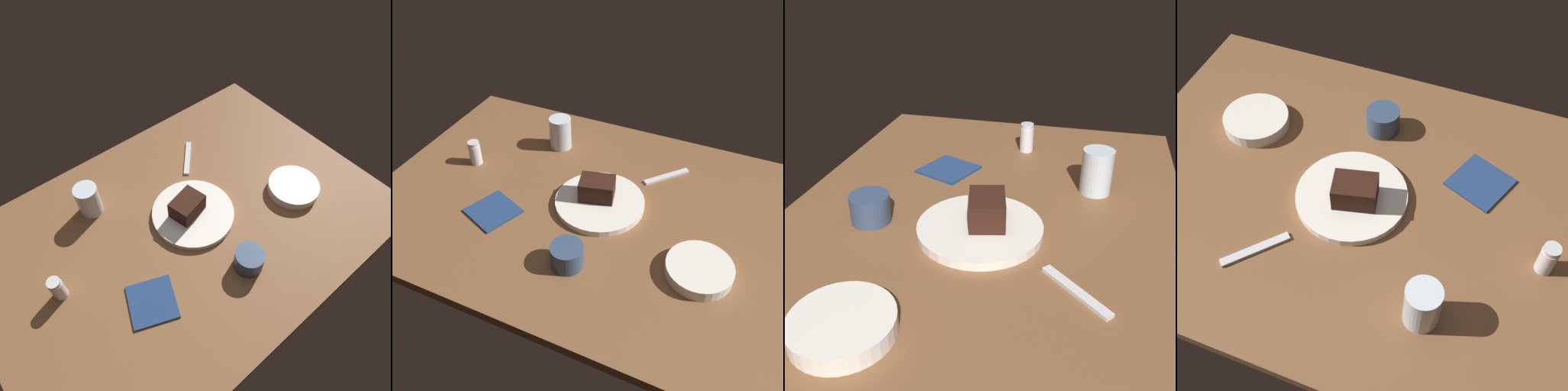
{
  "view_description": "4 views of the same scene",
  "coord_description": "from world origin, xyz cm",
  "views": [
    {
      "loc": [
        36.26,
        48.57,
        95.27
      ],
      "look_at": [
        -6.31,
        -2.98,
        8.79
      ],
      "focal_mm": 33.48,
      "sensor_mm": 36.0,
      "label": 1
    },
    {
      "loc": [
        -37.19,
        81.66,
        84.35
      ],
      "look_at": [
        -1.89,
        2.9,
        8.93
      ],
      "focal_mm": 39.5,
      "sensor_mm": 36.0,
      "label": 2
    },
    {
      "loc": [
        -78.28,
        -19.75,
        53.49
      ],
      "look_at": [
        2.94,
        0.59,
        7.58
      ],
      "focal_mm": 42.44,
      "sensor_mm": 36.0,
      "label": 3
    },
    {
      "loc": [
        25.56,
        -64.37,
        96.47
      ],
      "look_at": [
        1.48,
        -1.83,
        7.61
      ],
      "focal_mm": 47.87,
      "sensor_mm": 36.0,
      "label": 4
    }
  ],
  "objects": [
    {
      "name": "water_glass",
      "position": [
        19.21,
        -22.47,
        8.2
      ],
      "size": [
        7.03,
        7.03,
        10.39
      ],
      "primitive_type": "cylinder",
      "color": "silver",
      "rests_on": "dining_table"
    },
    {
      "name": "dessert_spoon",
      "position": [
        -17.42,
        -20.7,
        3.35
      ],
      "size": [
        11.36,
        12.37,
        0.7
      ],
      "primitive_type": "cube",
      "rotation": [
        0.0,
        0.0,
        0.84
      ],
      "color": "silver",
      "rests_on": "dining_table"
    },
    {
      "name": "dessert_plate",
      "position": [
        -3.78,
        -1.05,
        3.9
      ],
      "size": [
        25.01,
        25.01,
        1.81
      ],
      "primitive_type": "cylinder",
      "color": "white",
      "rests_on": "dining_table"
    },
    {
      "name": "coffee_cup",
      "position": [
        -4.87,
        21.76,
        6.02
      ],
      "size": [
        8.16,
        8.16,
        6.04
      ],
      "primitive_type": "cylinder",
      "color": "#334766",
      "rests_on": "dining_table"
    },
    {
      "name": "dining_table",
      "position": [
        0.0,
        0.0,
        1.5
      ],
      "size": [
        120.0,
        84.0,
        3.0
      ],
      "primitive_type": "cube",
      "color": "brown",
      "rests_on": "ground"
    },
    {
      "name": "side_bowl",
      "position": [
        -34.69,
        11.88,
        4.55
      ],
      "size": [
        16.12,
        16.12,
        3.11
      ],
      "primitive_type": "cylinder",
      "color": "white",
      "rests_on": "dining_table"
    },
    {
      "name": "salt_shaker",
      "position": [
        39.24,
        -3.42,
        6.85
      ],
      "size": [
        3.66,
        3.66,
        7.8
      ],
      "color": "silver",
      "rests_on": "dining_table"
    },
    {
      "name": "folded_napkin",
      "position": [
        21.96,
        13.58,
        3.3
      ],
      "size": [
        15.77,
        15.79,
        0.6
      ],
      "primitive_type": "cube",
      "rotation": [
        0.0,
        0.0,
        -0.38
      ],
      "color": "navy",
      "rests_on": "dining_table"
    },
    {
      "name": "chocolate_cake_slice",
      "position": [
        -2.42,
        -2.15,
        7.72
      ],
      "size": [
        10.96,
        9.1,
        5.82
      ],
      "primitive_type": "cube",
      "rotation": [
        0.0,
        0.0,
        0.24
      ],
      "color": "black",
      "rests_on": "dessert_plate"
    }
  ]
}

